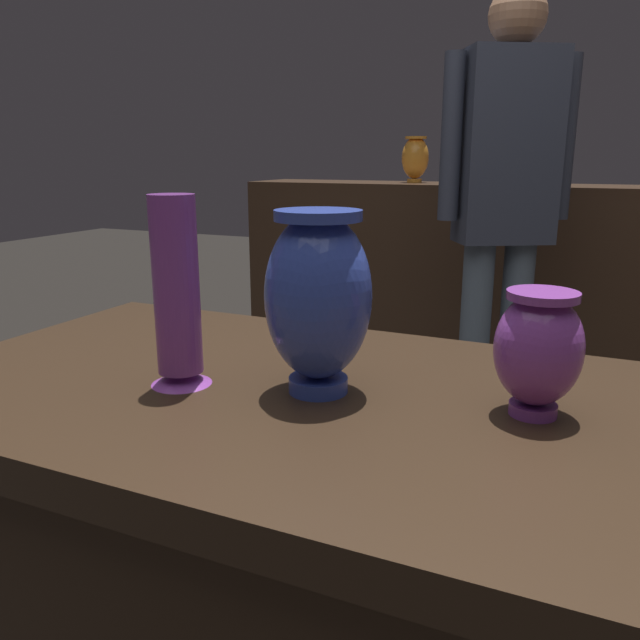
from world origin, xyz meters
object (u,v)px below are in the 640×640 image
Objects in this scene: vase_tall_behind at (177,297)px; vase_centerpiece at (320,297)px; vase_left_accent at (538,349)px; visitor_center_back at (504,197)px; shelf_vase_left at (415,158)px.

vase_centerpiece is at bearing 15.11° from vase_tall_behind.
vase_centerpiece reaches higher than vase_left_accent.
vase_tall_behind is at bearing -164.89° from vase_centerpiece.
vase_left_accent is 1.56m from visitor_center_back.
vase_centerpiece is 0.20m from vase_tall_behind.
vase_left_accent is at bearing 7.75° from vase_centerpiece.
visitor_center_back reaches higher than vase_left_accent.
shelf_vase_left is 0.13× the size of visitor_center_back.
vase_tall_behind reaches higher than vase_left_accent.
vase_tall_behind is at bearing 53.60° from visitor_center_back.
vase_tall_behind reaches higher than vase_centerpiece.
shelf_vase_left is at bearing -82.12° from visitor_center_back.
shelf_vase_left is (-0.52, 2.24, 0.17)m from vase_centerpiece.
visitor_center_back is (0.52, -0.67, -0.13)m from shelf_vase_left.
vase_centerpiece is 1.57× the size of vase_left_accent.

